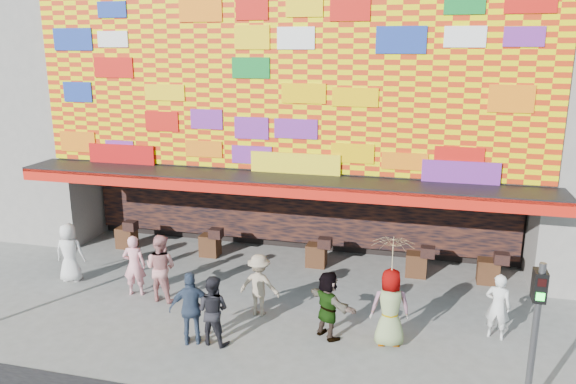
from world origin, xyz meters
name	(u,v)px	position (x,y,z in m)	size (l,w,h in m)	color
ground	(235,334)	(0.00, 0.00, 0.00)	(90.00, 90.00, 0.00)	slate
shop_building	(311,85)	(0.00, 8.18, 5.23)	(15.20, 9.40, 10.00)	gray
signal_right	(536,324)	(6.20, -1.50, 1.86)	(0.22, 0.20, 3.00)	#59595B
ped_a	(70,253)	(-5.61, 1.74, 0.86)	(0.84, 0.55, 1.71)	silver
ped_b	(134,265)	(-3.35, 1.37, 0.84)	(0.61, 0.40, 1.68)	pink
ped_c	(213,310)	(-0.32, -0.50, 0.81)	(0.79, 0.62, 1.63)	black
ped_d	(259,285)	(0.27, 1.11, 0.80)	(1.03, 0.59, 1.59)	gray
ped_e	(192,308)	(-0.77, -0.64, 0.86)	(1.01, 0.42, 1.72)	#34425B
ped_f	(328,305)	(2.15, 0.41, 0.81)	(1.51, 0.48, 1.63)	gray
ped_g	(390,308)	(3.55, 0.44, 0.91)	(0.89, 0.58, 1.81)	gray
ped_h	(498,306)	(5.93, 1.37, 0.79)	(0.58, 0.38, 1.58)	silver
ped_i	(161,268)	(-2.50, 1.26, 0.91)	(0.88, 0.69, 1.82)	tan
parasol	(393,256)	(3.55, 0.44, 2.13)	(1.06, 1.07, 1.82)	beige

